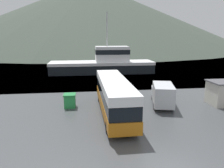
{
  "coord_description": "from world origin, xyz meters",
  "views": [
    {
      "loc": [
        -4.83,
        -10.68,
        7.64
      ],
      "look_at": [
        -1.72,
        14.03,
        2.0
      ],
      "focal_mm": 35.0,
      "sensor_mm": 36.0,
      "label": 1
    }
  ],
  "objects_px": {
    "storage_bin": "(70,100)",
    "small_boat": "(73,67)",
    "delivery_van": "(162,94)",
    "tour_bus": "(114,95)",
    "fishing_boat": "(104,63)",
    "dock_kiosk": "(222,93)"
  },
  "relations": [
    {
      "from": "storage_bin",
      "to": "small_boat",
      "type": "bearing_deg",
      "value": 91.88
    },
    {
      "from": "delivery_van",
      "to": "storage_bin",
      "type": "bearing_deg",
      "value": -169.38
    },
    {
      "from": "tour_bus",
      "to": "fishing_boat",
      "type": "xyz_separation_m",
      "value": [
        1.21,
        23.82,
        0.04
      ]
    },
    {
      "from": "delivery_van",
      "to": "small_boat",
      "type": "height_order",
      "value": "delivery_van"
    },
    {
      "from": "tour_bus",
      "to": "small_boat",
      "type": "xyz_separation_m",
      "value": [
        -5.32,
        29.1,
        -1.46
      ]
    },
    {
      "from": "delivery_van",
      "to": "fishing_boat",
      "type": "height_order",
      "value": "fishing_boat"
    },
    {
      "from": "fishing_boat",
      "to": "storage_bin",
      "type": "height_order",
      "value": "fishing_boat"
    },
    {
      "from": "delivery_van",
      "to": "fishing_boat",
      "type": "relative_size",
      "value": 0.29
    },
    {
      "from": "delivery_van",
      "to": "dock_kiosk",
      "type": "height_order",
      "value": "dock_kiosk"
    },
    {
      "from": "tour_bus",
      "to": "dock_kiosk",
      "type": "bearing_deg",
      "value": 5.81
    },
    {
      "from": "delivery_van",
      "to": "small_boat",
      "type": "relative_size",
      "value": 1.09
    },
    {
      "from": "delivery_van",
      "to": "dock_kiosk",
      "type": "xyz_separation_m",
      "value": [
        6.74,
        -0.53,
        0.03
      ]
    },
    {
      "from": "fishing_boat",
      "to": "storage_bin",
      "type": "relative_size",
      "value": 14.38
    },
    {
      "from": "delivery_van",
      "to": "small_boat",
      "type": "xyz_separation_m",
      "value": [
        -10.95,
        27.21,
        -0.84
      ]
    },
    {
      "from": "fishing_boat",
      "to": "dock_kiosk",
      "type": "distance_m",
      "value": 25.09
    },
    {
      "from": "tour_bus",
      "to": "dock_kiosk",
      "type": "height_order",
      "value": "tour_bus"
    },
    {
      "from": "fishing_boat",
      "to": "small_boat",
      "type": "distance_m",
      "value": 8.53
    },
    {
      "from": "fishing_boat",
      "to": "small_boat",
      "type": "bearing_deg",
      "value": 51.02
    },
    {
      "from": "fishing_boat",
      "to": "storage_bin",
      "type": "xyz_separation_m",
      "value": [
        -5.65,
        -21.32,
        -1.21
      ]
    },
    {
      "from": "dock_kiosk",
      "to": "small_boat",
      "type": "height_order",
      "value": "dock_kiosk"
    },
    {
      "from": "tour_bus",
      "to": "storage_bin",
      "type": "bearing_deg",
      "value": 150.08
    },
    {
      "from": "dock_kiosk",
      "to": "tour_bus",
      "type": "bearing_deg",
      "value": -173.7
    }
  ]
}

